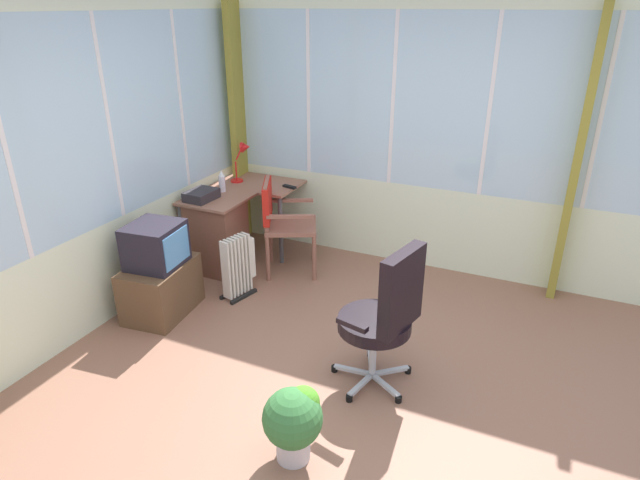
# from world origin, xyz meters

# --- Properties ---
(ground) EXTENTS (5.44, 5.36, 0.06)m
(ground) POSITION_xyz_m (0.00, 0.00, -0.03)
(ground) COLOR #8D5E4A
(north_window_panel) EXTENTS (4.44, 0.07, 2.58)m
(north_window_panel) POSITION_xyz_m (-0.00, 2.21, 1.29)
(north_window_panel) COLOR silver
(north_window_panel) RESTS_ON ground
(east_window_panel) EXTENTS (0.07, 4.36, 2.58)m
(east_window_panel) POSITION_xyz_m (2.25, 0.00, 1.29)
(east_window_panel) COLOR silver
(east_window_panel) RESTS_ON ground
(curtain_corner) EXTENTS (0.28, 0.10, 2.48)m
(curtain_corner) POSITION_xyz_m (2.12, 2.08, 1.24)
(curtain_corner) COLOR olive
(curtain_corner) RESTS_ON ground
(curtain_east_far) EXTENTS (0.28, 0.08, 2.48)m
(curtain_east_far) POSITION_xyz_m (2.17, -1.20, 1.24)
(curtain_east_far) COLOR olive
(curtain_east_far) RESTS_ON ground
(desk) EXTENTS (1.16, 0.84, 0.74)m
(desk) POSITION_xyz_m (1.32, 1.86, 0.40)
(desk) COLOR #95604C
(desk) RESTS_ON ground
(desk_lamp) EXTENTS (0.23, 0.20, 0.41)m
(desk_lamp) POSITION_xyz_m (1.93, 1.92, 1.01)
(desk_lamp) COLOR red
(desk_lamp) RESTS_ON desk
(tv_remote) EXTENTS (0.08, 0.16, 0.02)m
(tv_remote) POSITION_xyz_m (1.89, 1.37, 0.75)
(tv_remote) COLOR black
(tv_remote) RESTS_ON desk
(spray_bottle) EXTENTS (0.06, 0.06, 0.22)m
(spray_bottle) POSITION_xyz_m (1.52, 1.92, 0.84)
(spray_bottle) COLOR silver
(spray_bottle) RESTS_ON desk
(paper_tray) EXTENTS (0.31, 0.24, 0.09)m
(paper_tray) POSITION_xyz_m (1.23, 1.97, 0.78)
(paper_tray) COLOR #2B262A
(paper_tray) RESTS_ON desk
(wooden_armchair) EXTENTS (0.64, 0.64, 0.93)m
(wooden_armchair) POSITION_xyz_m (1.52, 1.30, 0.60)
(wooden_armchair) COLOR #8C5544
(wooden_armchair) RESTS_ON ground
(office_chair) EXTENTS (0.62, 0.58, 1.06)m
(office_chair) POSITION_xyz_m (0.26, -0.18, 0.59)
(office_chair) COLOR #B7B7BF
(office_chair) RESTS_ON ground
(tv_on_stand) EXTENTS (0.68, 0.51, 0.82)m
(tv_on_stand) POSITION_xyz_m (0.40, 1.84, 0.36)
(tv_on_stand) COLOR brown
(tv_on_stand) RESTS_ON ground
(space_heater) EXTENTS (0.37, 0.24, 0.58)m
(space_heater) POSITION_xyz_m (0.93, 1.40, 0.29)
(space_heater) COLOR silver
(space_heater) RESTS_ON ground
(potted_plant) EXTENTS (0.35, 0.35, 0.47)m
(potted_plant) POSITION_xyz_m (-0.57, 0.08, 0.28)
(potted_plant) COLOR silver
(potted_plant) RESTS_ON ground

